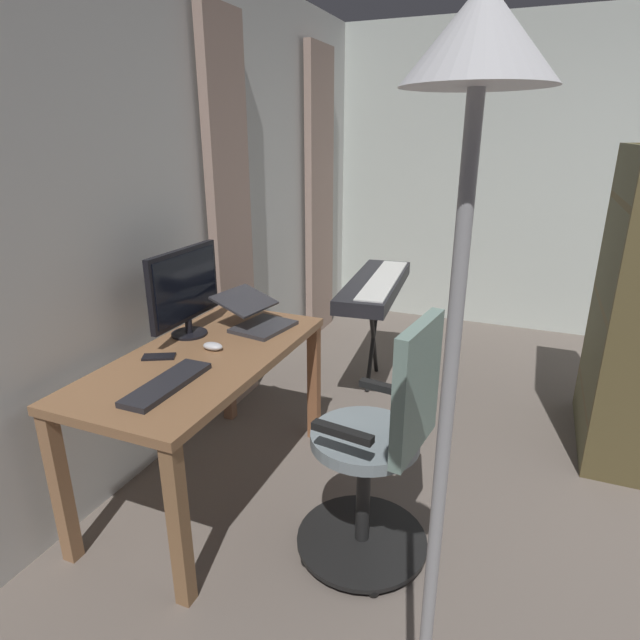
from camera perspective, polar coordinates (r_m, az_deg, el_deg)
name	(u,v)px	position (r m, az deg, el deg)	size (l,w,h in m)	color
back_room_partition	(177,208)	(3.02, -15.34, 11.66)	(5.15, 0.10, 2.62)	silver
curtain_left_panel	(320,199)	(4.52, -0.04, 13.10)	(0.48, 0.06, 2.35)	#A28678
curtain_right_panel	(231,224)	(3.27, -9.71, 10.30)	(0.40, 0.06, 2.35)	#A28678
desk	(205,374)	(2.52, -12.41, -5.74)	(1.34, 0.65, 0.73)	#8C613F
office_chair	(380,453)	(2.15, 6.54, -14.17)	(0.56, 0.56, 1.07)	black
computer_monitor	(185,288)	(2.66, -14.50, 3.34)	(0.52, 0.18, 0.44)	black
computer_keyboard	(167,384)	(2.20, -16.32, -6.70)	(0.43, 0.13, 0.02)	#232328
laptop	(257,317)	(2.75, -6.93, 0.34)	(0.35, 0.40, 0.17)	#333338
computer_mouse	(213,346)	(2.51, -11.60, -2.82)	(0.06, 0.10, 0.04)	silver
cell_phone_face_up	(159,357)	(2.49, -17.15, -3.84)	(0.07, 0.14, 0.01)	black
bookshelf	(622,301)	(3.23, 30.06, 1.76)	(0.87, 0.30, 1.64)	brown
piano_keyboard	(375,287)	(3.58, 6.07, 3.56)	(1.16, 0.43, 0.77)	black
floor_lamp	(460,262)	(0.98, 15.05, 6.09)	(0.28, 0.28, 1.92)	black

